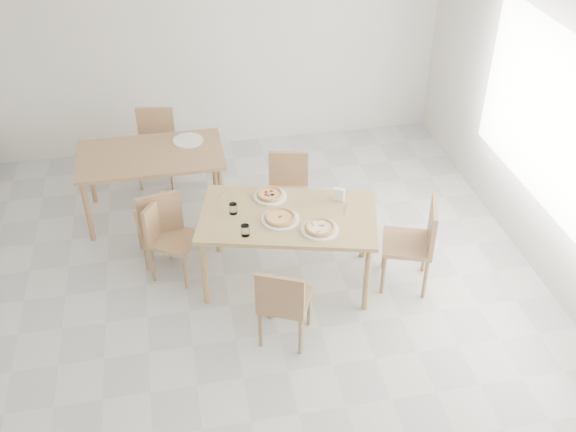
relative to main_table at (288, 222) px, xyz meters
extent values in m
plane|color=beige|center=(-0.60, -0.72, -0.67)|extent=(7.00, 7.00, 0.00)
plane|color=white|center=(-0.60, -0.72, 2.13)|extent=(7.00, 7.00, 0.00)
plane|color=silver|center=(-0.60, 2.78, 0.73)|extent=(6.00, 0.00, 6.00)
cube|color=white|center=(2.38, -0.42, 0.83)|extent=(1.60, 0.02, 3.20)
cube|color=tan|center=(0.00, 0.00, 0.06)|extent=(1.77, 1.28, 0.04)
cylinder|color=tan|center=(-0.80, -0.18, -0.32)|extent=(0.06, 0.06, 0.71)
cylinder|color=tan|center=(0.61, -0.55, -0.32)|extent=(0.06, 0.06, 0.71)
cylinder|color=tan|center=(-0.61, 0.55, -0.32)|extent=(0.06, 0.06, 0.71)
cylinder|color=tan|center=(0.80, 0.18, -0.32)|extent=(0.06, 0.06, 0.71)
cube|color=#A78553|center=(-0.17, -0.74, -0.26)|extent=(0.54, 0.54, 0.04)
cube|color=#A78553|center=(-0.25, -0.91, -0.05)|extent=(0.38, 0.20, 0.39)
cylinder|color=#A78553|center=(0.06, -0.66, -0.48)|extent=(0.03, 0.03, 0.39)
cylinder|color=#A78553|center=(-0.26, -0.51, -0.48)|extent=(0.03, 0.03, 0.39)
cylinder|color=#A78553|center=(-0.08, -0.97, -0.48)|extent=(0.03, 0.03, 0.39)
cylinder|color=#A78553|center=(-0.40, -0.83, -0.48)|extent=(0.03, 0.03, 0.39)
cube|color=#A78553|center=(0.15, 0.79, -0.26)|extent=(0.49, 0.49, 0.04)
cube|color=#A78553|center=(0.20, 0.97, -0.04)|extent=(0.41, 0.13, 0.39)
cylinder|color=#A78553|center=(-0.06, 0.66, -0.47)|extent=(0.03, 0.03, 0.40)
cylinder|color=#A78553|center=(0.28, 0.58, -0.47)|extent=(0.03, 0.03, 0.40)
cylinder|color=#A78553|center=(0.02, 1.00, -0.47)|extent=(0.03, 0.03, 0.40)
cylinder|color=#A78553|center=(0.36, 0.92, -0.47)|extent=(0.03, 0.03, 0.40)
cube|color=#A78553|center=(-1.03, 0.28, -0.26)|extent=(0.55, 0.55, 0.04)
cube|color=#A78553|center=(-1.19, 0.37, -0.06)|extent=(0.23, 0.36, 0.38)
cylinder|color=#A78553|center=(-0.97, 0.04, -0.48)|extent=(0.03, 0.03, 0.39)
cylinder|color=#A78553|center=(-0.80, 0.34, -0.48)|extent=(0.03, 0.03, 0.39)
cylinder|color=#A78553|center=(-1.27, 0.21, -0.48)|extent=(0.03, 0.03, 0.39)
cylinder|color=#A78553|center=(-1.10, 0.51, -0.48)|extent=(0.03, 0.03, 0.39)
cube|color=#A78553|center=(1.07, -0.26, -0.21)|extent=(0.57, 0.57, 0.04)
cube|color=#A78553|center=(1.26, -0.33, 0.02)|extent=(0.19, 0.44, 0.43)
cylinder|color=#A78553|center=(0.96, -0.01, -0.45)|extent=(0.04, 0.04, 0.44)
cylinder|color=#A78553|center=(0.83, -0.38, -0.45)|extent=(0.04, 0.04, 0.44)
cylinder|color=#A78553|center=(1.32, -0.14, -0.45)|extent=(0.04, 0.04, 0.44)
cylinder|color=#A78553|center=(1.19, -0.51, -0.45)|extent=(0.04, 0.04, 0.44)
cylinder|color=white|center=(-0.08, -0.07, 0.09)|extent=(0.34, 0.34, 0.02)
cylinder|color=white|center=(0.23, -0.28, 0.09)|extent=(0.33, 0.33, 0.02)
cylinder|color=white|center=(-0.11, 0.32, 0.09)|extent=(0.31, 0.31, 0.02)
cylinder|color=tan|center=(-0.08, -0.07, 0.10)|extent=(0.29, 0.29, 0.01)
torus|color=tan|center=(-0.08, -0.07, 0.11)|extent=(0.29, 0.29, 0.03)
cylinder|color=orange|center=(-0.08, -0.07, 0.11)|extent=(0.23, 0.23, 0.01)
ellipsoid|color=#245914|center=(-0.08, -0.07, 0.12)|extent=(0.05, 0.04, 0.01)
cylinder|color=tan|center=(0.23, -0.28, 0.10)|extent=(0.28, 0.28, 0.01)
torus|color=tan|center=(0.23, -0.28, 0.11)|extent=(0.28, 0.28, 0.03)
cylinder|color=#F6EACA|center=(0.23, -0.28, 0.11)|extent=(0.22, 0.22, 0.01)
cylinder|color=tan|center=(-0.11, 0.32, 0.10)|extent=(0.30, 0.30, 0.01)
torus|color=tan|center=(-0.11, 0.32, 0.11)|extent=(0.30, 0.30, 0.03)
cylinder|color=orange|center=(-0.11, 0.32, 0.11)|extent=(0.23, 0.23, 0.01)
cylinder|color=white|center=(-0.48, 0.12, 0.13)|extent=(0.08, 0.08, 0.10)
cylinder|color=white|center=(-0.42, -0.22, 0.13)|extent=(0.08, 0.08, 0.10)
cube|color=silver|center=(0.51, 0.14, 0.08)|extent=(0.13, 0.10, 0.01)
cube|color=white|center=(0.51, 0.14, 0.15)|extent=(0.11, 0.09, 0.12)
cube|color=silver|center=(0.53, -0.02, 0.08)|extent=(0.09, 0.18, 0.01)
cube|color=silver|center=(-0.53, 0.45, 0.08)|extent=(0.09, 0.17, 0.01)
cube|color=#A78553|center=(-1.19, 1.35, 0.06)|extent=(1.51, 0.86, 0.04)
cylinder|color=#A78553|center=(-1.87, 0.99, -0.32)|extent=(0.06, 0.06, 0.71)
cylinder|color=#A78553|center=(-0.51, 0.99, -0.32)|extent=(0.06, 0.06, 0.71)
cylinder|color=#A78553|center=(-1.88, 1.71, -0.32)|extent=(0.06, 0.06, 0.71)
cylinder|color=#A78553|center=(-0.52, 1.71, -0.32)|extent=(0.06, 0.06, 0.71)
cube|color=#A78553|center=(-1.18, 0.59, -0.24)|extent=(0.48, 0.48, 0.04)
cube|color=#A78553|center=(-1.15, 0.40, -0.02)|extent=(0.42, 0.11, 0.40)
cylinder|color=#A78553|center=(-1.03, 0.80, -0.47)|extent=(0.04, 0.04, 0.41)
cylinder|color=#A78553|center=(-1.38, 0.74, -0.47)|extent=(0.04, 0.04, 0.41)
cylinder|color=#A78553|center=(-0.97, 0.44, -0.47)|extent=(0.04, 0.04, 0.41)
cylinder|color=#A78553|center=(-1.32, 0.38, -0.47)|extent=(0.04, 0.04, 0.41)
cube|color=#A78553|center=(-1.15, 2.00, -0.24)|extent=(0.49, 0.49, 0.04)
cube|color=#A78553|center=(-1.12, 2.19, -0.02)|extent=(0.42, 0.11, 0.40)
cylinder|color=#A78553|center=(-1.36, 1.85, -0.47)|extent=(0.04, 0.04, 0.41)
cylinder|color=#A78553|center=(-1.00, 1.79, -0.47)|extent=(0.04, 0.04, 0.41)
cylinder|color=#A78553|center=(-1.30, 2.21, -0.47)|extent=(0.04, 0.04, 0.41)
cylinder|color=#A78553|center=(-0.94, 2.15, -0.47)|extent=(0.04, 0.04, 0.41)
cylinder|color=white|center=(-0.79, 1.54, 0.09)|extent=(0.32, 0.32, 0.02)
camera|label=1|loc=(-0.95, -4.86, 3.62)|focal=42.00mm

